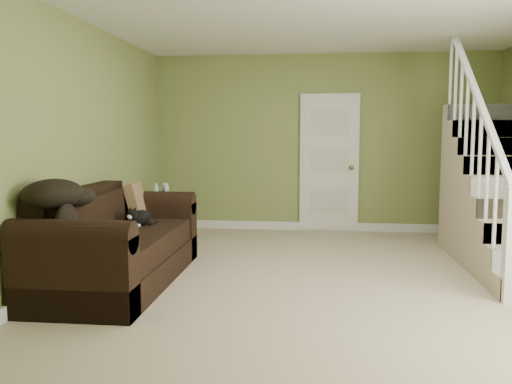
% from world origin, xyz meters
% --- Properties ---
extents(floor, '(5.00, 5.50, 0.01)m').
position_xyz_m(floor, '(0.00, 0.00, 0.00)').
color(floor, tan).
rests_on(floor, ground).
extents(ceiling, '(5.00, 5.50, 0.01)m').
position_xyz_m(ceiling, '(0.00, 0.00, 2.60)').
color(ceiling, white).
rests_on(ceiling, wall_back).
extents(wall_back, '(5.00, 0.04, 2.60)m').
position_xyz_m(wall_back, '(0.00, 2.75, 1.30)').
color(wall_back, olive).
rests_on(wall_back, floor).
extents(wall_front, '(5.00, 0.04, 2.60)m').
position_xyz_m(wall_front, '(0.00, -2.75, 1.30)').
color(wall_front, olive).
rests_on(wall_front, floor).
extents(wall_left, '(0.04, 5.50, 2.60)m').
position_xyz_m(wall_left, '(-2.50, 0.00, 1.30)').
color(wall_left, olive).
rests_on(wall_left, floor).
extents(baseboard_back, '(5.00, 0.04, 0.12)m').
position_xyz_m(baseboard_back, '(0.00, 2.72, 0.06)').
color(baseboard_back, white).
rests_on(baseboard_back, floor).
extents(baseboard_left, '(0.04, 5.50, 0.12)m').
position_xyz_m(baseboard_left, '(-2.47, 0.00, 0.06)').
color(baseboard_left, white).
rests_on(baseboard_left, floor).
extents(door, '(0.86, 0.12, 2.02)m').
position_xyz_m(door, '(0.10, 2.71, 1.01)').
color(door, white).
rests_on(door, floor).
extents(staircase, '(1.00, 2.51, 2.82)m').
position_xyz_m(staircase, '(1.99, 0.97, 0.64)').
color(staircase, tan).
rests_on(staircase, floor).
extents(sofa, '(1.00, 2.32, 0.92)m').
position_xyz_m(sofa, '(-2.02, -0.36, 0.35)').
color(sofa, black).
rests_on(sofa, floor).
extents(side_table, '(0.58, 0.58, 0.77)m').
position_xyz_m(side_table, '(-2.17, 1.82, 0.28)').
color(side_table, black).
rests_on(side_table, floor).
extents(cat, '(0.24, 0.45, 0.22)m').
position_xyz_m(cat, '(-1.89, 0.03, 0.58)').
color(cat, black).
rests_on(cat, sofa).
extents(banana, '(0.15, 0.16, 0.05)m').
position_xyz_m(banana, '(-1.86, -0.86, 0.52)').
color(banana, yellow).
rests_on(banana, sofa).
extents(throw_pillow, '(0.24, 0.43, 0.43)m').
position_xyz_m(throw_pillow, '(-2.06, 0.43, 0.70)').
color(throw_pillow, '#4C371E').
rests_on(throw_pillow, sofa).
extents(throw_blanket, '(0.55, 0.67, 0.25)m').
position_xyz_m(throw_blanket, '(-2.25, -1.10, 0.95)').
color(throw_blanket, black).
rests_on(throw_blanket, sofa).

